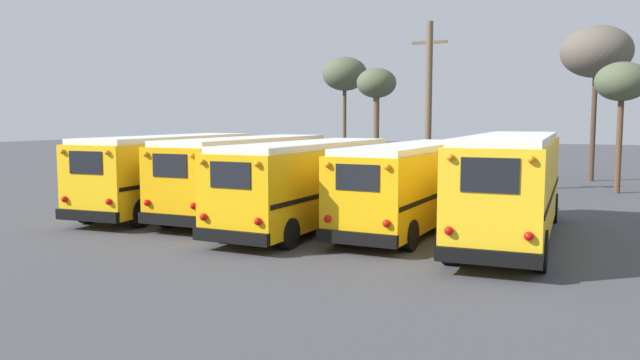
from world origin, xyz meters
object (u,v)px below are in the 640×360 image
(bare_tree_2, at_px, (622,83))
(bare_tree_3, at_px, (376,87))
(utility_pole, at_px, (428,106))
(bare_tree_1, at_px, (345,75))
(school_bus_3, at_px, (413,183))
(school_bus_1, at_px, (249,173))
(school_bus_4, at_px, (511,183))
(bare_tree_0, at_px, (596,52))
(school_bus_0, at_px, (171,170))
(school_bus_2, at_px, (310,181))

(bare_tree_2, xyz_separation_m, bare_tree_3, (-13.85, 2.18, 0.22))
(utility_pole, distance_m, bare_tree_1, 14.95)
(bare_tree_3, bearing_deg, utility_pole, -51.35)
(school_bus_3, bearing_deg, school_bus_1, 177.71)
(school_bus_4, bearing_deg, school_bus_1, 173.97)
(bare_tree_0, relative_size, bare_tree_2, 1.41)
(school_bus_1, height_order, utility_pole, utility_pole)
(school_bus_0, bearing_deg, bare_tree_2, 40.67)
(school_bus_4, bearing_deg, bare_tree_0, 84.34)
(school_bus_4, relative_size, bare_tree_0, 1.16)
(school_bus_0, bearing_deg, school_bus_3, 1.35)
(school_bus_2, bearing_deg, school_bus_0, 171.27)
(school_bus_2, relative_size, school_bus_4, 0.92)
(school_bus_0, relative_size, school_bus_4, 0.93)
(school_bus_0, height_order, school_bus_2, school_bus_0)
(bare_tree_2, bearing_deg, bare_tree_1, 157.43)
(utility_pole, bearing_deg, bare_tree_3, 128.65)
(school_bus_2, bearing_deg, bare_tree_0, 67.88)
(school_bus_2, relative_size, bare_tree_0, 1.07)
(school_bus_0, xyz_separation_m, bare_tree_0, (15.66, 20.84, 6.08))
(school_bus_4, relative_size, bare_tree_1, 1.32)
(school_bus_0, height_order, bare_tree_0, bare_tree_0)
(school_bus_4, xyz_separation_m, utility_pole, (-5.53, 11.18, 2.64))
(school_bus_0, xyz_separation_m, school_bus_1, (3.38, 0.51, -0.02))
(utility_pole, relative_size, bare_tree_0, 0.92)
(school_bus_1, relative_size, bare_tree_3, 1.46)
(school_bus_4, distance_m, utility_pole, 12.75)
(school_bus_2, xyz_separation_m, bare_tree_2, (10.19, 15.61, 3.96))
(school_bus_0, bearing_deg, school_bus_1, 8.58)
(school_bus_2, relative_size, bare_tree_1, 1.21)
(bare_tree_1, bearing_deg, school_bus_1, -78.03)
(school_bus_3, relative_size, bare_tree_3, 1.46)
(school_bus_0, height_order, bare_tree_1, bare_tree_1)
(utility_pole, relative_size, bare_tree_1, 1.04)
(school_bus_3, height_order, bare_tree_2, bare_tree_2)
(bare_tree_2, height_order, bare_tree_3, bare_tree_3)
(utility_pole, height_order, bare_tree_3, utility_pole)
(school_bus_3, height_order, utility_pole, utility_pole)
(school_bus_4, bearing_deg, school_bus_2, -175.97)
(school_bus_3, bearing_deg, bare_tree_0, 75.03)
(bare_tree_1, height_order, bare_tree_2, bare_tree_1)
(bare_tree_1, bearing_deg, bare_tree_3, -51.29)
(school_bus_4, height_order, bare_tree_2, bare_tree_2)
(school_bus_0, relative_size, bare_tree_3, 1.45)
(school_bus_0, xyz_separation_m, school_bus_4, (13.54, -0.56, 0.10))
(school_bus_1, height_order, school_bus_3, school_bus_1)
(school_bus_3, height_order, school_bus_4, school_bus_4)
(school_bus_0, relative_size, bare_tree_1, 1.22)
(school_bus_2, distance_m, school_bus_4, 6.79)
(utility_pole, bearing_deg, school_bus_2, -96.07)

